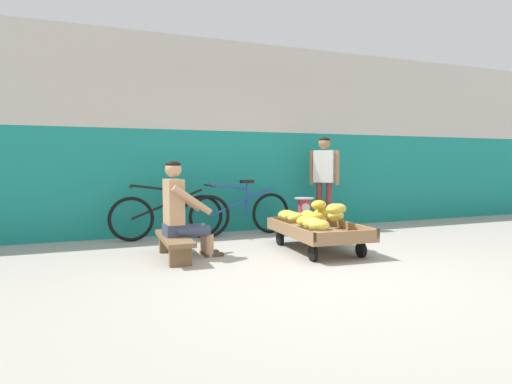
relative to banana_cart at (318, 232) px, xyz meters
The scene contains 12 objects.
ground_plane 1.20m from the banana_cart, 114.69° to the right, with size 80.00×80.00×0.00m, color #A39E93.
back_wall 2.44m from the banana_cart, 103.74° to the left, with size 16.00×0.30×3.05m.
banana_cart is the anchor object (origin of this frame).
banana_pile 0.22m from the banana_cart, 152.93° to the left, with size 0.91×1.25×0.26m.
low_bench 1.80m from the banana_cart, behind, with size 0.32×1.11×0.27m.
vendor_seated 1.74m from the banana_cart, behind, with size 0.70×0.51×1.14m.
plastic_crate 1.06m from the banana_cart, 71.71° to the left, with size 0.36×0.28×0.30m.
weighing_scale 1.07m from the banana_cart, 71.69° to the left, with size 0.30×0.30×0.29m.
bicycle_near_left 2.24m from the banana_cart, 137.10° to the left, with size 1.66×0.48×0.86m.
bicycle_far_left 1.55m from the banana_cart, 109.61° to the left, with size 1.66×0.48×0.86m.
customer_adult 1.77m from the banana_cart, 56.91° to the left, with size 0.38×0.37×1.53m.
shopping_bag 0.73m from the banana_cart, 64.24° to the left, with size 0.18×0.12×0.24m, color #3370B7.
Camera 1 is at (-2.21, -3.65, 1.12)m, focal length 30.02 mm.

